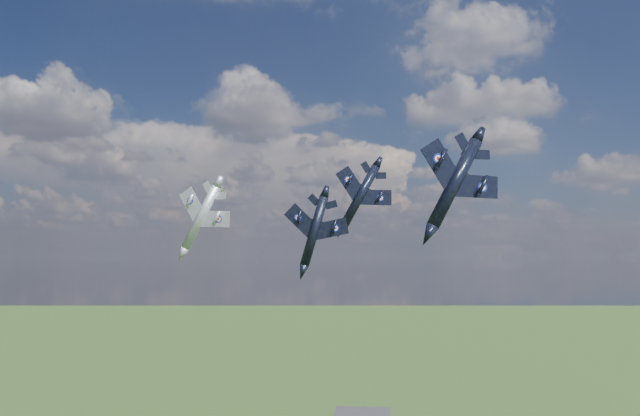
# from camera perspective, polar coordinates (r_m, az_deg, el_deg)

# --- Properties ---
(jet_lead_navy) EXTENTS (9.97, 13.27, 5.24)m
(jet_lead_navy) POSITION_cam_1_polar(r_m,az_deg,el_deg) (83.76, -0.53, -2.10)
(jet_lead_navy) COLOR black
(jet_right_navy) EXTENTS (14.15, 16.35, 7.32)m
(jet_right_navy) POSITION_cam_1_polar(r_m,az_deg,el_deg) (63.50, 12.21, 2.24)
(jet_right_navy) COLOR black
(jet_high_navy) EXTENTS (14.41, 17.74, 8.30)m
(jet_high_navy) POSITION_cam_1_polar(r_m,az_deg,el_deg) (106.00, 3.70, 1.14)
(jet_high_navy) COLOR black
(jet_left_silver) EXTENTS (15.15, 18.20, 8.48)m
(jet_left_silver) POSITION_cam_1_polar(r_m,az_deg,el_deg) (103.68, -10.83, -0.83)
(jet_left_silver) COLOR #AEAFBA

